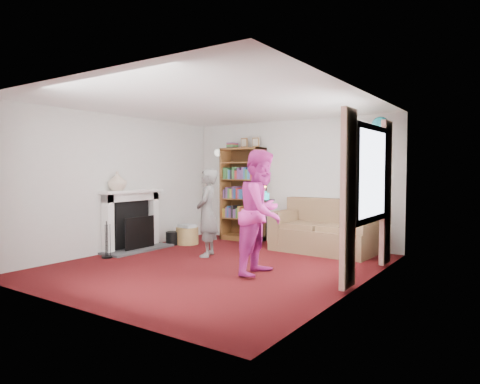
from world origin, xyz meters
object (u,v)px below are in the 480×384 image
Objects in this scene: person_striped at (207,213)px; birthday_cake at (260,196)px; bookcase at (244,195)px; sofa at (325,232)px; person_magenta at (262,212)px.

person_striped is 4.66× the size of birthday_cake.
person_striped is (0.44, -1.80, -0.20)m from bookcase.
person_striped is at bearing -130.99° from sofa.
bookcase reaches higher than person_striped.
sofa is 5.54× the size of birthday_cake.
person_magenta is at bearing -55.47° from birthday_cake.
birthday_cake is (1.63, -1.98, 0.13)m from bookcase.
bookcase is at bearing 129.47° from birthday_cake.
sofa is 1.93m from birthday_cake.
birthday_cake is (-0.25, 0.37, 0.20)m from person_magenta.
bookcase is 3.01m from person_magenta.
person_magenta reaches higher than birthday_cake.
bookcase is 2.57m from birthday_cake.
person_magenta is (1.44, -0.55, 0.13)m from person_striped.
sofa is at bearing 79.45° from birthday_cake.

